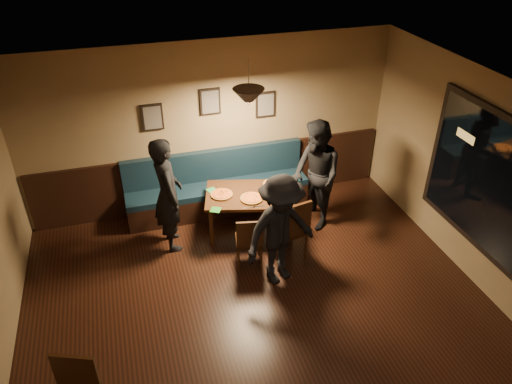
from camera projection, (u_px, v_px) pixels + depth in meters
floor at (280, 358)px, 5.67m from camera, size 7.00×7.00×0.00m
ceiling at (289, 142)px, 4.18m from camera, size 7.00×7.00×0.00m
wall_back at (211, 127)px, 7.76m from camera, size 6.00×0.00×6.00m
wainscot at (214, 177)px, 8.21m from camera, size 5.88×0.06×1.00m
booth_bench at (218, 185)px, 7.99m from camera, size 3.00×0.60×1.00m
window_frame at (497, 189)px, 5.99m from camera, size 0.06×2.56×1.86m
window_glass at (495, 189)px, 5.98m from camera, size 0.00×2.40×2.40m
picture_left at (152, 117)px, 7.36m from camera, size 0.32×0.04×0.42m
picture_center at (210, 102)px, 7.49m from camera, size 0.32×0.04×0.42m
picture_right at (265, 104)px, 7.79m from camera, size 0.32×0.04×0.42m
pendant_lamp at (249, 98)px, 6.55m from camera, size 0.44×0.44×0.25m
dining_table at (250, 213)px, 7.56m from camera, size 1.49×1.16×0.71m
chair_near_left at (249, 239)px, 6.89m from camera, size 0.44×0.44×0.84m
chair_near_right at (288, 228)px, 6.97m from camera, size 0.53×0.53×1.03m
diner_left at (168, 195)px, 7.01m from camera, size 0.47×0.68×1.79m
diner_right at (316, 176)px, 7.48m from camera, size 0.75×0.92×1.78m
diner_front at (280, 231)px, 6.40m from camera, size 1.19×0.89×1.64m
pizza_a at (222, 194)px, 7.32m from camera, size 0.40×0.40×0.04m
pizza_b at (252, 198)px, 7.23m from camera, size 0.37×0.37×0.04m
pizza_c at (275, 184)px, 7.57m from camera, size 0.46×0.46×0.04m
soda_glass at (294, 192)px, 7.28m from camera, size 0.10×0.10×0.16m
tabasco_bottle at (282, 187)px, 7.43m from camera, size 0.03×0.03×0.11m
napkin_a at (212, 190)px, 7.46m from camera, size 0.17×0.17×0.01m
napkin_b at (216, 210)px, 7.00m from camera, size 0.20×0.20×0.01m
cutlery_set at (254, 207)px, 7.06m from camera, size 0.18×0.06×0.00m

